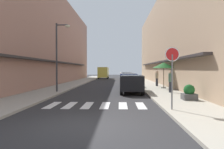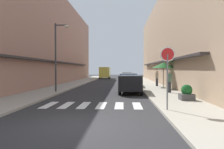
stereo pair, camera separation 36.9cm
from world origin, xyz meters
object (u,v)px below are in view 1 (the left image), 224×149
Objects in this scene: parked_car_distant at (126,75)px; street_lamp at (59,50)px; parked_car_mid at (129,79)px; pedestrian_walking_far at (157,78)px; parked_car_near at (132,82)px; cafe_umbrella at (164,65)px; delivery_van at (103,72)px; round_street_sign at (172,62)px; pedestrian_walking_near at (171,81)px; planter_corner at (189,93)px; parked_car_far at (127,77)px.

street_lamp reaches higher than parked_car_distant.
parked_car_mid and parked_car_distant have the same top height.
pedestrian_walking_far is (3.05, 0.10, 0.09)m from parked_car_mid.
cafe_umbrella is at bearing 47.19° from parked_car_near.
delivery_van is 1.92× the size of round_street_sign.
parked_car_mid is 2.38× the size of pedestrian_walking_near.
pedestrian_walking_near is (-0.26, -3.91, -1.29)m from cafe_umbrella.
pedestrian_walking_far reaches higher than planter_corner.
parked_car_mid is at bearing 45.78° from street_lamp.
planter_corner is (1.78, 3.16, -1.75)m from round_street_sign.
pedestrian_walking_far is at bearing 82.98° from round_street_sign.
parked_car_distant is 18.40m from pedestrian_walking_near.
delivery_van is at bearing 86.60° from street_lamp.
parked_car_near is 4.68× the size of planter_corner.
street_lamp is at bearing -158.75° from cafe_umbrella.
pedestrian_walking_near is (2.99, -18.15, 0.11)m from parked_car_distant.
delivery_van is (-4.35, 26.72, 0.48)m from parked_car_near.
parked_car_distant is 14.67m from cafe_umbrella.
parked_car_distant is at bearing 102.85° from cafe_umbrella.
planter_corner is 0.54× the size of pedestrian_walking_far.
parked_car_near is 1.52× the size of round_street_sign.
pedestrian_walking_far is (3.05, -5.94, 0.09)m from parked_car_far.
round_street_sign is (1.36, -19.66, 1.36)m from parked_car_far.
round_street_sign reaches higher than cafe_umbrella.
delivery_van is 24.44m from cafe_umbrella.
parked_car_far and parked_car_distant have the same top height.
delivery_van reaches higher than parked_car_far.
street_lamp is at bearing -116.08° from parked_car_far.
pedestrian_walking_near reaches higher than parked_car_mid.
parked_car_far is 6.68m from pedestrian_walking_far.
delivery_van is 32.05m from planter_corner.
round_street_sign is at bearing -119.42° from planter_corner.
parked_car_distant is at bearing 57.81° from pedestrian_walking_far.
parked_car_distant is at bearing 90.00° from parked_car_near.
street_lamp is 10.51m from planter_corner.
delivery_van reaches higher than parked_car_distant.
pedestrian_walking_near is at bearing -74.85° from delivery_van.
street_lamp is at bearing 134.16° from round_street_sign.
street_lamp reaches higher than parked_car_far.
parked_car_far is 0.79× the size of delivery_van.
delivery_van is at bearing 103.53° from planter_corner.
cafe_umbrella is (3.25, -8.57, 1.39)m from parked_car_far.
parked_car_distant is 0.80× the size of street_lamp.
street_lamp is 6.07× the size of planter_corner.
parked_car_far is 2.47× the size of pedestrian_walking_near.
cafe_umbrella is at bearing 119.34° from pedestrian_walking_near.
delivery_van is 0.97× the size of street_lamp.
parked_car_near is 7.83m from round_street_sign.
parked_car_distant is at bearing 90.00° from parked_car_mid.
street_lamp is at bearing -149.09° from pedestrian_walking_near.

